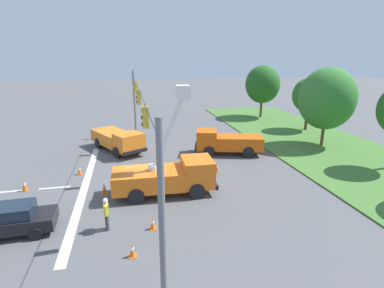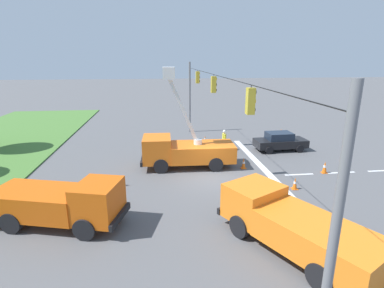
# 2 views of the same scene
# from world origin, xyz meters

# --- Properties ---
(ground_plane) EXTENTS (200.00, 200.00, 0.00)m
(ground_plane) POSITION_xyz_m (0.00, 0.00, 0.00)
(ground_plane) COLOR #565659
(grass_verge) EXTENTS (56.00, 12.00, 0.10)m
(grass_verge) POSITION_xyz_m (0.00, 18.00, 0.05)
(grass_verge) COLOR #477533
(grass_verge) RESTS_ON ground
(lane_markings) EXTENTS (17.60, 15.25, 0.01)m
(lane_markings) POSITION_xyz_m (0.00, -5.45, 0.00)
(lane_markings) COLOR silver
(lane_markings) RESTS_ON ground
(signal_gantry) EXTENTS (26.20, 0.33, 7.20)m
(signal_gantry) POSITION_xyz_m (-0.02, -0.00, 4.43)
(signal_gantry) COLOR slate
(signal_gantry) RESTS_ON ground
(tree_far_west) EXTENTS (5.36, 4.75, 7.45)m
(tree_far_west) POSITION_xyz_m (-19.85, 18.22, 4.78)
(tree_far_west) COLOR brown
(tree_far_west) RESTS_ON ground
(tree_west) EXTENTS (3.82, 3.83, 6.28)m
(tree_west) POSITION_xyz_m (-11.31, 20.18, 4.22)
(tree_west) COLOR brown
(tree_west) RESTS_ON ground
(tree_centre) EXTENTS (5.03, 5.47, 7.71)m
(tree_centre) POSITION_xyz_m (-5.04, 18.02, 4.73)
(tree_centre) COLOR brown
(tree_centre) RESTS_ON ground
(utility_truck_bucket_lift) EXTENTS (2.68, 6.65, 6.97)m
(utility_truck_bucket_lift) POSITION_xyz_m (2.43, 1.54, 1.33)
(utility_truck_bucket_lift) COLOR orange
(utility_truck_bucket_lift) RESTS_ON ground
(utility_truck_support_near) EXTENTS (7.02, 5.31, 2.08)m
(utility_truck_support_near) POSITION_xyz_m (-7.68, -1.83, 1.12)
(utility_truck_support_near) COLOR orange
(utility_truck_support_near) RESTS_ON ground
(utility_truck_support_far) EXTENTS (3.74, 6.46, 2.20)m
(utility_truck_support_far) POSITION_xyz_m (-4.67, 7.90, 1.15)
(utility_truck_support_far) COLOR #D6560F
(utility_truck_support_far) RESTS_ON ground
(sedan_black) EXTENTS (2.06, 4.37, 1.56)m
(sedan_black) POSITION_xyz_m (5.46, -6.83, 0.79)
(sedan_black) COLOR black
(sedan_black) RESTS_ON ground
(road_worker) EXTENTS (0.65, 0.26, 1.77)m
(road_worker) POSITION_xyz_m (6.04, -2.14, 1.00)
(road_worker) COLOR #383842
(road_worker) RESTS_ON ground
(traffic_cone_mid_left) EXTENTS (0.36, 0.36, 0.77)m
(traffic_cone_mid_left) POSITION_xyz_m (1.60, -2.58, 0.38)
(traffic_cone_mid_left) COLOR orange
(traffic_cone_mid_left) RESTS_ON ground
(traffic_cone_near_bucket) EXTENTS (0.36, 0.36, 0.73)m
(traffic_cone_near_bucket) POSITION_xyz_m (-2.18, -4.63, 0.36)
(traffic_cone_near_bucket) COLOR orange
(traffic_cone_near_bucket) RESTS_ON ground
(traffic_cone_lane_edge_a) EXTENTS (0.36, 0.36, 0.83)m
(traffic_cone_lane_edge_a) POSITION_xyz_m (0.09, -7.79, 0.41)
(traffic_cone_lane_edge_a) COLOR orange
(traffic_cone_lane_edge_a) RESTS_ON ground
(traffic_cone_lane_edge_b) EXTENTS (0.36, 0.36, 0.67)m
(traffic_cone_lane_edge_b) POSITION_xyz_m (8.57, -0.93, 0.32)
(traffic_cone_lane_edge_b) COLOR orange
(traffic_cone_lane_edge_b) RESTS_ON ground
(traffic_cone_far_left) EXTENTS (0.36, 0.36, 0.74)m
(traffic_cone_far_left) POSITION_xyz_m (-0.50, 5.73, 0.37)
(traffic_cone_far_left) COLOR orange
(traffic_cone_far_left) RESTS_ON ground
(traffic_cone_far_right) EXTENTS (0.36, 0.36, 0.67)m
(traffic_cone_far_right) POSITION_xyz_m (6.51, 0.15, 0.32)
(traffic_cone_far_right) COLOR orange
(traffic_cone_far_right) RESTS_ON ground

